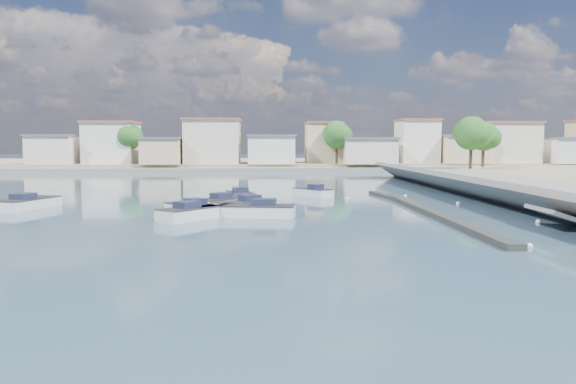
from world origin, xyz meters
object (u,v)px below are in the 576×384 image
object	(u,v)px
motorboat_f	(311,193)
motorboat_g	(242,198)
motorboat_c	(253,211)
motorboat_b	(228,203)
motorboat_d	(241,207)
motorboat_h	(196,213)
motorboat_e	(31,204)
motorboat_a	(190,210)

from	to	relation	value
motorboat_f	motorboat_g	distance (m)	8.02
motorboat_c	motorboat_g	size ratio (longest dim) A/B	1.04
motorboat_c	motorboat_g	distance (m)	9.78
motorboat_b	motorboat_d	world-z (taller)	same
motorboat_c	motorboat_h	xyz separation A→B (m)	(-3.93, -1.00, -0.00)
motorboat_e	motorboat_g	size ratio (longest dim) A/B	1.08
motorboat_b	motorboat_d	size ratio (longest dim) A/B	0.95
motorboat_a	motorboat_c	xyz separation A→B (m)	(4.58, -0.92, 0.00)
motorboat_b	motorboat_d	bearing A→B (deg)	-68.18
motorboat_c	motorboat_g	xyz separation A→B (m)	(-1.18, 9.71, 0.00)
motorboat_a	motorboat_h	world-z (taller)	same
motorboat_e	motorboat_f	world-z (taller)	same
motorboat_c	motorboat_g	world-z (taller)	same
motorboat_b	motorboat_h	size ratio (longest dim) A/B	0.93
motorboat_a	motorboat_c	bearing A→B (deg)	-11.40
motorboat_c	motorboat_h	bearing A→B (deg)	-165.77
motorboat_a	motorboat_g	bearing A→B (deg)	68.84
motorboat_g	motorboat_h	bearing A→B (deg)	-104.42
motorboat_h	motorboat_d	bearing A→B (deg)	49.33
motorboat_a	motorboat_b	world-z (taller)	same
motorboat_a	motorboat_d	bearing A→B (deg)	23.24
motorboat_c	motorboat_h	world-z (taller)	same
motorboat_c	motorboat_f	size ratio (longest dim) A/B	1.37
motorboat_d	motorboat_e	size ratio (longest dim) A/B	0.81
motorboat_c	motorboat_f	xyz separation A→B (m)	(5.30, 14.43, -0.00)
motorboat_d	motorboat_h	distance (m)	4.59
motorboat_e	motorboat_c	bearing A→B (deg)	-17.94
motorboat_b	motorboat_d	xyz separation A→B (m)	(1.17, -2.92, -0.00)
motorboat_b	motorboat_g	distance (m)	4.40
motorboat_d	motorboat_h	xyz separation A→B (m)	(-2.99, -3.48, 0.00)
motorboat_h	motorboat_b	bearing A→B (deg)	74.09
motorboat_d	motorboat_f	world-z (taller)	same
motorboat_c	motorboat_h	distance (m)	4.05
motorboat_h	motorboat_g	bearing A→B (deg)	75.58
motorboat_c	motorboat_a	bearing A→B (deg)	168.60
motorboat_f	motorboat_h	bearing A→B (deg)	-120.88
motorboat_f	motorboat_g	bearing A→B (deg)	-143.86
motorboat_a	motorboat_b	distance (m)	5.12
motorboat_a	motorboat_h	distance (m)	2.03
motorboat_f	motorboat_h	world-z (taller)	same
motorboat_a	motorboat_d	world-z (taller)	same
motorboat_f	motorboat_e	bearing A→B (deg)	-159.53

